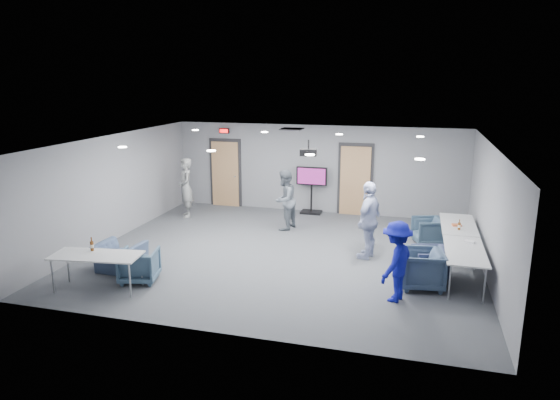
% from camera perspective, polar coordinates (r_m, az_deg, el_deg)
% --- Properties ---
extents(floor, '(9.00, 9.00, 0.00)m').
position_cam_1_polar(floor, '(12.03, 0.36, -6.09)').
color(floor, '#3B3E43').
rests_on(floor, ground).
extents(ceiling, '(9.00, 9.00, 0.00)m').
position_cam_1_polar(ceiling, '(11.40, 0.38, 6.78)').
color(ceiling, silver).
rests_on(ceiling, wall_back).
extents(wall_back, '(9.00, 0.02, 2.70)m').
position_cam_1_polar(wall_back, '(15.46, 4.22, 3.55)').
color(wall_back, slate).
rests_on(wall_back, floor).
extents(wall_front, '(9.00, 0.02, 2.70)m').
position_cam_1_polar(wall_front, '(8.01, -7.11, -6.37)').
color(wall_front, slate).
rests_on(wall_front, floor).
extents(wall_left, '(0.02, 8.00, 2.70)m').
position_cam_1_polar(wall_left, '(13.49, -18.43, 1.36)').
color(wall_left, slate).
rests_on(wall_left, floor).
extents(wall_right, '(0.02, 8.00, 2.70)m').
position_cam_1_polar(wall_right, '(11.38, 22.84, -1.26)').
color(wall_right, slate).
rests_on(wall_right, floor).
extents(door_left, '(1.06, 0.17, 2.24)m').
position_cam_1_polar(door_left, '(16.30, -6.24, 3.03)').
color(door_left, black).
rests_on(door_left, wall_back).
extents(door_right, '(1.06, 0.17, 2.24)m').
position_cam_1_polar(door_right, '(15.28, 8.59, 2.24)').
color(door_right, black).
rests_on(door_right, wall_back).
extents(exit_sign, '(0.32, 0.08, 0.16)m').
position_cam_1_polar(exit_sign, '(16.08, -6.40, 7.86)').
color(exit_sign, black).
rests_on(exit_sign, wall_back).
extents(hvac_diffuser, '(0.60, 0.60, 0.03)m').
position_cam_1_polar(hvac_diffuser, '(14.22, 1.36, 8.12)').
color(hvac_diffuser, black).
rests_on(hvac_diffuser, ceiling).
extents(downlights, '(6.18, 3.78, 0.02)m').
position_cam_1_polar(downlights, '(11.40, 0.38, 6.70)').
color(downlights, white).
rests_on(downlights, ceiling).
extents(person_a, '(0.72, 0.78, 1.78)m').
position_cam_1_polar(person_a, '(15.18, -10.70, 1.39)').
color(person_a, gray).
rests_on(person_a, floor).
extents(person_b, '(0.81, 0.94, 1.67)m').
position_cam_1_polar(person_b, '(13.67, 0.51, 0.01)').
color(person_b, slate).
rests_on(person_b, floor).
extents(person_c, '(0.75, 1.15, 1.82)m').
position_cam_1_polar(person_c, '(11.66, 10.14, -2.27)').
color(person_c, '#A5B0D4').
rests_on(person_c, floor).
extents(person_d, '(0.89, 1.14, 1.54)m').
position_cam_1_polar(person_d, '(9.59, 13.15, -6.86)').
color(person_d, navy).
rests_on(person_d, floor).
extents(chair_right_a, '(0.91, 0.89, 0.66)m').
position_cam_1_polar(chair_right_a, '(13.16, 16.58, -3.39)').
color(chair_right_a, '#334759').
rests_on(chair_right_a, floor).
extents(chair_right_b, '(0.85, 0.84, 0.64)m').
position_cam_1_polar(chair_right_b, '(11.02, 16.74, -6.83)').
color(chair_right_b, '#343C5B').
rests_on(chair_right_b, floor).
extents(chair_right_c, '(0.97, 0.95, 0.78)m').
position_cam_1_polar(chair_right_c, '(10.43, 15.82, -7.57)').
color(chair_right_c, '#36465D').
rests_on(chair_right_c, floor).
extents(chair_front_a, '(0.89, 0.91, 0.68)m').
position_cam_1_polar(chair_front_a, '(10.74, -15.78, -7.19)').
color(chair_front_a, '#3D556A').
rests_on(chair_front_a, floor).
extents(chair_front_b, '(0.99, 0.88, 0.62)m').
position_cam_1_polar(chair_front_b, '(11.42, -17.83, -6.24)').
color(chair_front_b, '#3D4D6A').
rests_on(chair_front_b, floor).
extents(table_right_a, '(0.79, 1.89, 0.73)m').
position_cam_1_polar(table_right_a, '(12.55, 19.70, -2.78)').
color(table_right_a, silver).
rests_on(table_right_a, floor).
extents(table_right_b, '(0.77, 1.86, 0.73)m').
position_cam_1_polar(table_right_b, '(10.74, 20.37, -5.60)').
color(table_right_b, silver).
rests_on(table_right_b, floor).
extents(table_front_left, '(1.82, 0.96, 0.73)m').
position_cam_1_polar(table_front_left, '(10.46, -20.26, -6.12)').
color(table_front_left, silver).
rests_on(table_front_left, floor).
extents(bottle_front, '(0.07, 0.07, 0.28)m').
position_cam_1_polar(bottle_front, '(10.67, -20.69, -4.92)').
color(bottle_front, '#5D300F').
rests_on(bottle_front, table_front_left).
extents(bottle_right, '(0.06, 0.06, 0.25)m').
position_cam_1_polar(bottle_right, '(12.04, 19.80, -2.81)').
color(bottle_right, '#5D300F').
rests_on(bottle_right, table_right_a).
extents(snack_box, '(0.23, 0.18, 0.04)m').
position_cam_1_polar(snack_box, '(12.35, 19.54, -2.71)').
color(snack_box, '#BB592E').
rests_on(snack_box, table_right_a).
extents(wrapper, '(0.22, 0.19, 0.04)m').
position_cam_1_polar(wrapper, '(11.22, 20.86, -4.47)').
color(wrapper, silver).
rests_on(wrapper, table_right_b).
extents(tv_stand, '(0.95, 0.45, 1.45)m').
position_cam_1_polar(tv_stand, '(15.34, 3.62, 1.46)').
color(tv_stand, black).
rests_on(tv_stand, floor).
extents(projector, '(0.43, 0.40, 0.37)m').
position_cam_1_polar(projector, '(11.74, 3.27, 5.51)').
color(projector, black).
rests_on(projector, ceiling).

